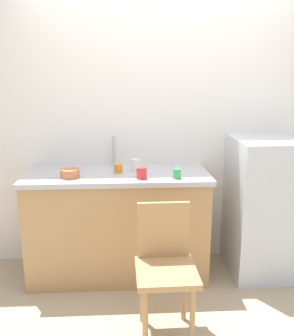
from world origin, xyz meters
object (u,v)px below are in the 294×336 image
Objects in this scene: cup_green at (177,174)px; chair at (165,264)px; refrigerator at (263,207)px; cup_orange at (118,168)px; terracotta_bowl at (70,173)px; cup_red at (142,173)px; cup_white at (135,165)px.

chair is at bearing -104.45° from cup_green.
chair is (-0.94, -0.76, -0.11)m from refrigerator.
cup_orange reaches higher than chair.
cup_red reaches higher than terracotta_bowl.
cup_orange is 0.82× the size of cup_red.
cup_orange is (-1.26, 0.02, 0.36)m from refrigerator.
chair is at bearing -67.68° from cup_orange.
cup_red is (-1.08, -0.18, 0.37)m from refrigerator.
cup_white is at bearing 100.81° from chair.
refrigerator reaches higher than cup_white.
cup_white reaches higher than cup_green.
cup_white is at bearing 141.21° from cup_green.
refrigerator reaches higher than cup_orange.
refrigerator is 1.36× the size of chair.
cup_green reaches higher than cup_orange.
terracotta_bowl is at bearing -176.12° from refrigerator.
terracotta_bowl is 1.68× the size of cup_red.
terracotta_bowl is at bearing -160.73° from cup_orange.
refrigerator is 15.31× the size of cup_green.
cup_orange is at bearing 133.17° from cup_red.
terracotta_bowl is 0.86m from cup_green.
terracotta_bowl is 0.58m from cup_red.
cup_orange is at bearing 19.27° from terracotta_bowl.
cup_orange is 0.94× the size of cup_green.
refrigerator is at bearing 3.88° from terracotta_bowl.
refrigerator is at bearing -1.03° from cup_orange.
cup_green is at bearing -2.09° from cup_red.
cup_white reaches higher than chair.
chair is at bearing -42.63° from terracotta_bowl.
cup_red is (0.57, -0.07, 0.01)m from terracotta_bowl.
cup_white is 0.42m from cup_green.
cup_white reaches higher than cup_red.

